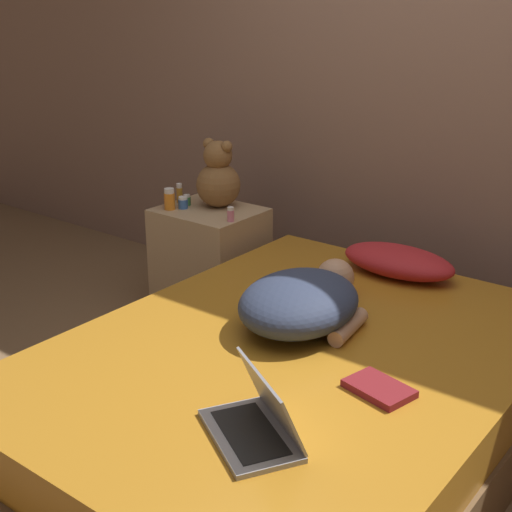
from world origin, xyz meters
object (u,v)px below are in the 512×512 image
(bottle_orange, at_px, (169,199))
(laptop, at_px, (258,421))
(pillow, at_px, (398,261))
(bottle_blue, at_px, (183,203))
(person_lying, at_px, (303,301))
(bottle_pink, at_px, (231,214))
(teddy_bear, at_px, (218,178))
(bottle_green, at_px, (187,200))
(book, at_px, (379,389))
(bottle_amber, at_px, (179,193))
(bottle_red, at_px, (169,198))

(bottle_orange, bearing_deg, laptop, -38.39)
(pillow, xyz_separation_m, bottle_blue, (-1.14, -0.15, 0.10))
(person_lying, xyz_separation_m, bottle_pink, (-0.76, 0.50, 0.07))
(teddy_bear, relative_size, bottle_green, 6.21)
(teddy_bear, xyz_separation_m, bottle_green, (-0.14, -0.08, -0.12))
(pillow, distance_m, bottle_orange, 1.21)
(person_lying, xyz_separation_m, bottle_orange, (-1.13, 0.46, 0.09))
(bottle_pink, distance_m, bottle_orange, 0.37)
(bottle_green, distance_m, bottle_orange, 0.11)
(book, bearing_deg, laptop, -110.59)
(bottle_orange, bearing_deg, bottle_blue, 53.18)
(pillow, distance_m, bottle_blue, 1.15)
(pillow, bearing_deg, bottle_pink, -168.09)
(person_lying, xyz_separation_m, bottle_green, (-1.11, 0.57, 0.07))
(teddy_bear, height_order, bottle_blue, teddy_bear)
(bottle_amber, relative_size, bottle_blue, 1.69)
(bottle_green, bearing_deg, teddy_bear, 29.62)
(bottle_orange, bearing_deg, pillow, 9.82)
(laptop, distance_m, bottle_blue, 1.84)
(bottle_blue, relative_size, bottle_green, 1.08)
(bottle_red, bearing_deg, teddy_bear, 36.65)
(bottle_red, xyz_separation_m, bottle_green, (0.06, 0.07, -0.02))
(bottle_green, xyz_separation_m, book, (1.58, -0.83, -0.15))
(bottle_blue, xyz_separation_m, bottle_green, (-0.02, 0.06, -0.00))
(teddy_bear, height_order, bottle_orange, teddy_bear)
(bottle_pink, distance_m, book, 1.44)
(bottle_pink, bearing_deg, book, -31.81)
(laptop, xyz_separation_m, bottle_blue, (-1.40, 1.19, 0.12))
(bottle_pink, bearing_deg, teddy_bear, 143.12)
(pillow, xyz_separation_m, book, (0.41, -0.93, -0.05))
(laptop, bearing_deg, bottle_blue, 170.24)
(bottle_red, xyz_separation_m, book, (1.64, -0.76, -0.17))
(laptop, relative_size, bottle_red, 4.16)
(bottle_pink, xyz_separation_m, book, (1.22, -0.76, -0.16))
(bottle_pink, height_order, bottle_orange, bottle_orange)
(bottle_red, xyz_separation_m, bottle_pink, (0.42, -0.01, -0.01))
(pillow, xyz_separation_m, bottle_amber, (-1.23, -0.08, 0.12))
(person_lying, relative_size, bottle_orange, 6.39)
(bottle_blue, distance_m, bottle_pink, 0.33)
(bottle_red, bearing_deg, bottle_blue, 9.94)
(pillow, xyz_separation_m, bottle_orange, (-1.18, -0.20, 0.12))
(pillow, bearing_deg, teddy_bear, -179.32)
(pillow, bearing_deg, bottle_green, -175.37)
(book, bearing_deg, teddy_bear, 147.40)
(person_lying, relative_size, bottle_green, 12.51)
(teddy_bear, bearing_deg, bottle_pink, -36.88)
(bottle_amber, bearing_deg, bottle_pink, -11.93)
(pillow, relative_size, bottle_orange, 4.69)
(pillow, bearing_deg, book, -66.08)
(book, bearing_deg, person_lying, 150.66)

